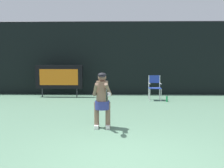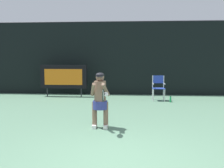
{
  "view_description": "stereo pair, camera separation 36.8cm",
  "coord_description": "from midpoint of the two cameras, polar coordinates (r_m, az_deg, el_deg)",
  "views": [
    {
      "loc": [
        -0.17,
        -4.34,
        1.87
      ],
      "look_at": [
        -0.35,
        3.5,
        1.05
      ],
      "focal_mm": 40.85,
      "sensor_mm": 36.0,
      "label": 1
    },
    {
      "loc": [
        0.2,
        -4.32,
        1.87
      ],
      "look_at": [
        -0.35,
        3.5,
        1.05
      ],
      "focal_mm": 40.85,
      "sensor_mm": 36.0,
      "label": 2
    }
  ],
  "objects": [
    {
      "name": "backdrop_screen",
      "position": [
        12.83,
        1.25,
        5.72
      ],
      "size": [
        18.0,
        0.12,
        3.66
      ],
      "color": "black",
      "rests_on": "ground"
    },
    {
      "name": "tennis_player",
      "position": [
        6.72,
        -3.78,
        -3.18
      ],
      "size": [
        0.52,
        0.59,
        1.47
      ],
      "color": "white",
      "rests_on": "ground"
    },
    {
      "name": "tennis_racket",
      "position": [
        6.13,
        -2.89,
        -2.54
      ],
      "size": [
        0.03,
        0.6,
        0.31
      ],
      "rotation": [
        0.0,
        0.0,
        0.16
      ],
      "color": "black"
    },
    {
      "name": "umpire_chair",
      "position": [
        11.28,
        8.6,
        -0.46
      ],
      "size": [
        0.52,
        0.44,
        1.08
      ],
      "color": "white",
      "rests_on": "ground"
    },
    {
      "name": "scoreboard",
      "position": [
        12.28,
        -12.58,
        1.53
      ],
      "size": [
        2.2,
        0.21,
        1.5
      ],
      "color": "black",
      "rests_on": "ground"
    },
    {
      "name": "water_bottle",
      "position": [
        10.98,
        11.24,
        -3.29
      ],
      "size": [
        0.07,
        0.07,
        0.27
      ],
      "color": "#1C934D",
      "rests_on": "ground"
    }
  ]
}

